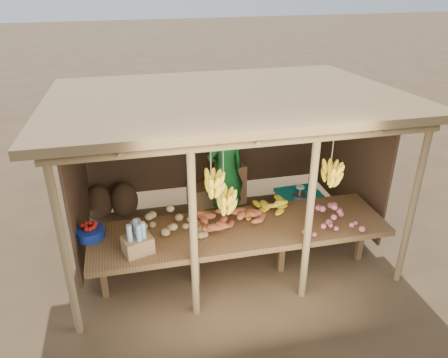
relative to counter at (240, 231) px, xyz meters
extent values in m
plane|color=brown|center=(0.00, 0.95, -0.74)|extent=(60.00, 60.00, 0.00)
cylinder|color=#94794C|center=(-2.10, -0.55, 0.36)|extent=(0.09, 0.09, 2.20)
cylinder|color=#94794C|center=(2.10, -0.55, 0.36)|extent=(0.09, 0.09, 2.20)
cylinder|color=#94794C|center=(-2.10, 2.45, 0.36)|extent=(0.09, 0.09, 2.20)
cylinder|color=#94794C|center=(2.10, 2.45, 0.36)|extent=(0.09, 0.09, 2.20)
cylinder|color=#94794C|center=(-0.70, -0.55, 0.36)|extent=(0.09, 0.09, 2.20)
cylinder|color=#94794C|center=(0.70, -0.55, 0.36)|extent=(0.09, 0.09, 2.20)
cylinder|color=#94794C|center=(0.00, -0.55, 1.46)|extent=(4.40, 0.09, 0.09)
cylinder|color=#94794C|center=(0.00, 2.45, 1.46)|extent=(4.40, 0.09, 0.09)
cube|color=olive|center=(0.00, 0.95, 1.55)|extent=(4.70, 3.50, 0.28)
cube|color=#4B3523|center=(0.00, 2.43, 0.47)|extent=(4.20, 0.04, 1.98)
cube|color=#4B3523|center=(-2.08, 1.15, 0.47)|extent=(0.04, 2.40, 1.98)
cube|color=#4B3523|center=(2.08, 1.15, 0.47)|extent=(0.04, 2.40, 1.98)
cube|color=brown|center=(0.00, 0.00, 0.02)|extent=(3.90, 1.05, 0.08)
cube|color=brown|center=(-1.80, 0.00, -0.38)|extent=(0.08, 0.08, 0.72)
cube|color=brown|center=(-0.60, 0.00, -0.38)|extent=(0.08, 0.08, 0.72)
cube|color=brown|center=(0.60, 0.00, -0.38)|extent=(0.08, 0.08, 0.72)
cube|color=brown|center=(1.80, 0.00, -0.38)|extent=(0.08, 0.08, 0.72)
cylinder|color=navy|center=(-1.90, 0.21, 0.12)|extent=(0.36, 0.36, 0.13)
cube|color=#9C7046|center=(-1.33, -0.25, 0.17)|extent=(0.40, 0.35, 0.21)
imported|color=#186F2A|center=(0.15, 1.49, 0.19)|extent=(0.78, 0.64, 1.85)
cube|color=brown|center=(1.26, 1.02, -0.46)|extent=(0.63, 0.54, 0.56)
cube|color=#0D9594|center=(1.26, 1.02, -0.15)|extent=(0.70, 0.61, 0.06)
cube|color=#9C7046|center=(0.37, 2.04, -0.53)|extent=(0.52, 0.44, 0.37)
cube|color=#9C7046|center=(0.37, 2.04, -0.16)|extent=(0.52, 0.44, 0.37)
cube|color=#9C7046|center=(-0.14, 2.04, -0.53)|extent=(0.52, 0.44, 0.37)
ellipsoid|color=#4B3523|center=(-1.93, 2.15, -0.46)|extent=(0.48, 0.48, 0.64)
ellipsoid|color=#4B3523|center=(-1.50, 2.15, -0.46)|extent=(0.48, 0.48, 0.64)
camera|label=1|loc=(-1.29, -4.66, 3.18)|focal=35.00mm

